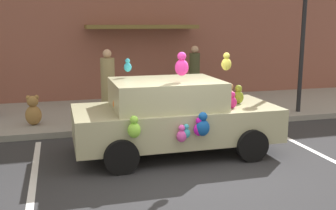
{
  "coord_description": "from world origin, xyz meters",
  "views": [
    {
      "loc": [
        -2.3,
        -6.54,
        2.68
      ],
      "look_at": [
        0.02,
        1.86,
        0.9
      ],
      "focal_mm": 43.2,
      "sensor_mm": 36.0,
      "label": 1
    }
  ],
  "objects_px": {
    "pedestrian_walking_past": "(194,76)",
    "plush_covered_car": "(174,115)",
    "teddy_bear_on_sidewalk": "(33,111)",
    "street_lamp_post": "(304,21)",
    "pedestrian_near_shopfront": "(108,89)"
  },
  "relations": [
    {
      "from": "pedestrian_walking_past",
      "to": "pedestrian_near_shopfront",
      "type": "bearing_deg",
      "value": -146.41
    },
    {
      "from": "street_lamp_post",
      "to": "pedestrian_walking_past",
      "type": "relative_size",
      "value": 2.35
    },
    {
      "from": "street_lamp_post",
      "to": "pedestrian_walking_past",
      "type": "bearing_deg",
      "value": 137.54
    },
    {
      "from": "pedestrian_walking_past",
      "to": "plush_covered_car",
      "type": "bearing_deg",
      "value": -114.12
    },
    {
      "from": "teddy_bear_on_sidewalk",
      "to": "pedestrian_walking_past",
      "type": "distance_m",
      "value": 5.26
    },
    {
      "from": "teddy_bear_on_sidewalk",
      "to": "street_lamp_post",
      "type": "height_order",
      "value": "street_lamp_post"
    },
    {
      "from": "teddy_bear_on_sidewalk",
      "to": "street_lamp_post",
      "type": "relative_size",
      "value": 0.18
    },
    {
      "from": "street_lamp_post",
      "to": "plush_covered_car",
      "type": "bearing_deg",
      "value": -153.04
    },
    {
      "from": "plush_covered_car",
      "to": "teddy_bear_on_sidewalk",
      "type": "bearing_deg",
      "value": 137.77
    },
    {
      "from": "pedestrian_near_shopfront",
      "to": "street_lamp_post",
      "type": "bearing_deg",
      "value": -2.12
    },
    {
      "from": "plush_covered_car",
      "to": "pedestrian_near_shopfront",
      "type": "distance_m",
      "value": 2.67
    },
    {
      "from": "plush_covered_car",
      "to": "street_lamp_post",
      "type": "distance_m",
      "value": 5.32
    },
    {
      "from": "street_lamp_post",
      "to": "pedestrian_walking_past",
      "type": "xyz_separation_m",
      "value": [
        -2.42,
        2.22,
        -1.73
      ]
    },
    {
      "from": "street_lamp_post",
      "to": "pedestrian_walking_past",
      "type": "height_order",
      "value": "street_lamp_post"
    },
    {
      "from": "plush_covered_car",
      "to": "teddy_bear_on_sidewalk",
      "type": "xyz_separation_m",
      "value": [
        -2.9,
        2.63,
        -0.3
      ]
    }
  ]
}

